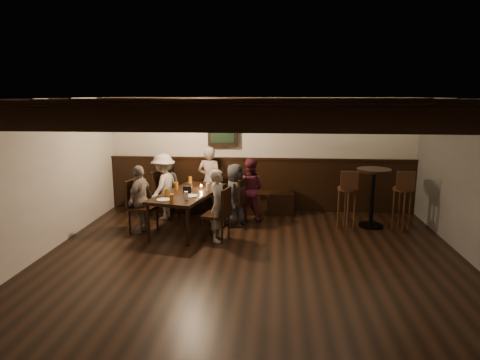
# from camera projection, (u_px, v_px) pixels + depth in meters

# --- Properties ---
(room) EXTENTS (7.00, 7.00, 7.00)m
(room) POSITION_uv_depth(u_px,v_px,m) (243.00, 171.00, 7.88)
(room) COLOR black
(room) RESTS_ON ground
(dining_table) EXTENTS (1.22, 2.00, 0.70)m
(dining_table) POSITION_uv_depth(u_px,v_px,m) (189.00, 195.00, 7.86)
(dining_table) COLOR black
(dining_table) RESTS_ON floor
(chair_left_near) EXTENTS (0.53, 0.53, 0.97)m
(chair_left_near) POSITION_uv_depth(u_px,v_px,m) (166.00, 204.00, 8.56)
(chair_left_near) COLOR black
(chair_left_near) RESTS_ON floor
(chair_left_far) EXTENTS (0.53, 0.53, 0.97)m
(chair_left_far) POSITION_uv_depth(u_px,v_px,m) (143.00, 216.00, 7.72)
(chair_left_far) COLOR black
(chair_left_far) RESTS_ON floor
(chair_right_near) EXTENTS (0.50, 0.50, 0.91)m
(chair_right_near) POSITION_uv_depth(u_px,v_px,m) (234.00, 211.00, 8.14)
(chair_right_near) COLOR black
(chair_right_near) RESTS_ON floor
(chair_right_far) EXTENTS (0.50, 0.50, 0.92)m
(chair_right_far) POSITION_uv_depth(u_px,v_px,m) (217.00, 224.00, 7.30)
(chair_right_far) COLOR black
(chair_right_far) RESTS_ON floor
(person_bench_left) EXTENTS (0.65, 0.50, 1.19)m
(person_bench_left) POSITION_uv_depth(u_px,v_px,m) (167.00, 185.00, 8.98)
(person_bench_left) COLOR #2A2A2D
(person_bench_left) RESTS_ON floor
(person_bench_centre) EXTENTS (0.58, 0.44, 1.42)m
(person_bench_centre) POSITION_uv_depth(u_px,v_px,m) (210.00, 181.00, 8.83)
(person_bench_centre) COLOR gray
(person_bench_centre) RESTS_ON floor
(person_bench_right) EXTENTS (0.69, 0.59, 1.24)m
(person_bench_right) POSITION_uv_depth(u_px,v_px,m) (249.00, 189.00, 8.44)
(person_bench_right) COLOR #541C2B
(person_bench_right) RESTS_ON floor
(person_left_near) EXTENTS (0.66, 0.94, 1.32)m
(person_left_near) POSITION_uv_depth(u_px,v_px,m) (164.00, 187.00, 8.50)
(person_left_near) COLOR #ACA391
(person_left_near) RESTS_ON floor
(person_left_far) EXTENTS (0.45, 0.77, 1.23)m
(person_left_far) POSITION_uv_depth(u_px,v_px,m) (140.00, 199.00, 7.67)
(person_left_far) COLOR gray
(person_left_far) RESTS_ON floor
(person_right_near) EXTENTS (0.50, 0.65, 1.19)m
(person_right_near) POSITION_uv_depth(u_px,v_px,m) (235.00, 195.00, 8.07)
(person_right_near) COLOR #27282A
(person_right_near) RESTS_ON floor
(person_right_far) EXTENTS (0.38, 0.50, 1.23)m
(person_right_far) POSITION_uv_depth(u_px,v_px,m) (219.00, 205.00, 7.22)
(person_right_far) COLOR gray
(person_right_far) RESTS_ON floor
(pint_a) EXTENTS (0.07, 0.07, 0.14)m
(pint_a) POSITION_uv_depth(u_px,v_px,m) (190.00, 180.00, 8.57)
(pint_a) COLOR #BF7219
(pint_a) RESTS_ON dining_table
(pint_b) EXTENTS (0.07, 0.07, 0.14)m
(pint_b) POSITION_uv_depth(u_px,v_px,m) (214.00, 182.00, 8.37)
(pint_b) COLOR #BF7219
(pint_b) RESTS_ON dining_table
(pint_c) EXTENTS (0.07, 0.07, 0.14)m
(pint_c) POSITION_uv_depth(u_px,v_px,m) (176.00, 186.00, 8.02)
(pint_c) COLOR #BF7219
(pint_c) RESTS_ON dining_table
(pint_d) EXTENTS (0.07, 0.07, 0.14)m
(pint_d) POSITION_uv_depth(u_px,v_px,m) (208.00, 187.00, 7.93)
(pint_d) COLOR silver
(pint_d) RESTS_ON dining_table
(pint_e) EXTENTS (0.07, 0.07, 0.14)m
(pint_e) POSITION_uv_depth(u_px,v_px,m) (167.00, 193.00, 7.48)
(pint_e) COLOR #BF7219
(pint_e) RESTS_ON dining_table
(pint_f) EXTENTS (0.07, 0.07, 0.14)m
(pint_f) POSITION_uv_depth(u_px,v_px,m) (186.00, 196.00, 7.26)
(pint_f) COLOR silver
(pint_f) RESTS_ON dining_table
(pint_g) EXTENTS (0.07, 0.07, 0.14)m
(pint_g) POSITION_uv_depth(u_px,v_px,m) (172.00, 198.00, 7.07)
(pint_g) COLOR #BF7219
(pint_g) RESTS_ON dining_table
(plate_near) EXTENTS (0.24, 0.24, 0.01)m
(plate_near) POSITION_uv_depth(u_px,v_px,m) (164.00, 200.00, 7.24)
(plate_near) COLOR white
(plate_near) RESTS_ON dining_table
(plate_far) EXTENTS (0.24, 0.24, 0.01)m
(plate_far) POSITION_uv_depth(u_px,v_px,m) (191.00, 196.00, 7.51)
(plate_far) COLOR white
(plate_far) RESTS_ON dining_table
(condiment_caddy) EXTENTS (0.15, 0.10, 0.12)m
(condiment_caddy) POSITION_uv_depth(u_px,v_px,m) (188.00, 189.00, 7.79)
(condiment_caddy) COLOR black
(condiment_caddy) RESTS_ON dining_table
(candle) EXTENTS (0.05, 0.05, 0.05)m
(candle) POSITION_uv_depth(u_px,v_px,m) (201.00, 188.00, 8.09)
(candle) COLOR beige
(candle) RESTS_ON dining_table
(high_top_table) EXTENTS (0.63, 0.63, 1.11)m
(high_top_table) POSITION_uv_depth(u_px,v_px,m) (373.00, 189.00, 7.96)
(high_top_table) COLOR black
(high_top_table) RESTS_ON floor
(bar_stool_left) EXTENTS (0.35, 0.36, 1.13)m
(bar_stool_left) POSITION_uv_depth(u_px,v_px,m) (347.00, 207.00, 7.86)
(bar_stool_left) COLOR #3E2613
(bar_stool_left) RESTS_ON floor
(bar_stool_right) EXTENTS (0.35, 0.37, 1.13)m
(bar_stool_right) POSITION_uv_depth(u_px,v_px,m) (402.00, 208.00, 7.82)
(bar_stool_right) COLOR #3E2613
(bar_stool_right) RESTS_ON floor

